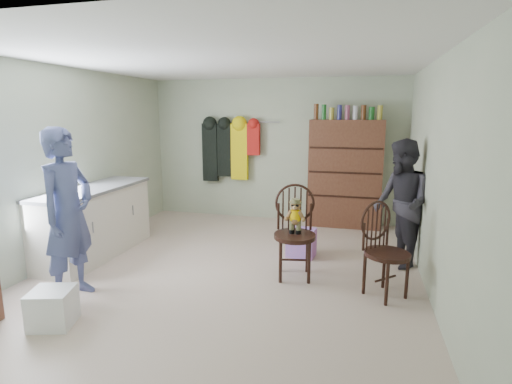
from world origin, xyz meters
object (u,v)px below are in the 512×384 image
(chair_front, at_px, (295,225))
(chair_far, at_px, (383,246))
(counter, at_px, (95,221))
(dresser, at_px, (345,173))

(chair_front, xyz_separation_m, chair_far, (0.98, -0.26, -0.08))
(counter, relative_size, dresser, 0.91)
(chair_front, height_order, dresser, dresser)
(chair_front, bearing_deg, chair_far, -25.92)
(chair_front, bearing_deg, counter, 168.74)
(counter, distance_m, chair_front, 2.73)
(counter, bearing_deg, chair_front, -0.45)
(chair_far, relative_size, dresser, 0.49)
(chair_front, height_order, chair_far, chair_front)
(chair_front, distance_m, chair_far, 1.02)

